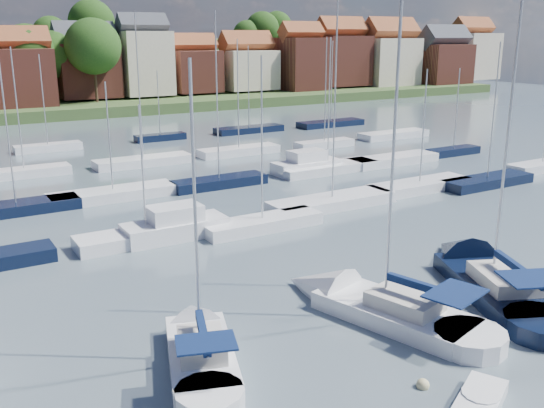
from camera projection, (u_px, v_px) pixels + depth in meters
ground at (149, 173)px, 59.96m from camera, size 260.00×260.00×0.00m
sailboat_left at (199, 346)px, 25.86m from camera, size 5.63×10.13×13.43m
sailboat_centre at (368, 305)px, 29.84m from camera, size 6.31×12.48×16.37m
sailboat_navy at (481, 275)px, 33.54m from camera, size 8.85×13.94×18.81m
tender at (480, 400)px, 22.21m from camera, size 3.33×2.64×0.65m
buoy_c at (423, 387)px, 23.49m from camera, size 0.51×0.51×0.51m
buoy_e at (396, 283)px, 33.42m from camera, size 0.54×0.54×0.54m
buoy_g at (182, 406)px, 22.32m from camera, size 0.55×0.55×0.55m
marina_field at (186, 176)px, 56.78m from camera, size 79.62×41.41×15.93m
far_shore_town at (15, 74)px, 136.36m from camera, size 212.46×90.00×22.27m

